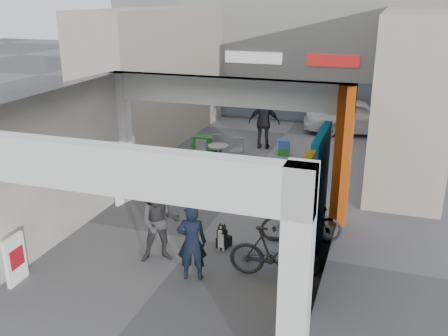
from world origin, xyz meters
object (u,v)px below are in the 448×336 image
(man_elderly, at_px, (299,199))
(man_back_turned, at_px, (160,223))
(cafe_set, at_px, (218,155))
(produce_stand, at_px, (205,149))
(white_van, at_px, (356,116))
(border_collie, at_px, (223,238))
(man_crates, at_px, (264,123))
(bicycle_rear, at_px, (275,253))
(man_with_dog, at_px, (192,242))
(bicycle_front, at_px, (301,222))

(man_elderly, bearing_deg, man_back_turned, -129.26)
(cafe_set, relative_size, man_back_turned, 0.82)
(produce_stand, relative_size, man_back_turned, 0.61)
(man_back_turned, xyz_separation_m, white_van, (3.12, 12.06, -0.17))
(man_back_turned, bearing_deg, white_van, 49.39)
(man_elderly, bearing_deg, white_van, 96.58)
(cafe_set, distance_m, border_collie, 5.99)
(man_crates, bearing_deg, bicycle_rear, 99.82)
(border_collie, xyz_separation_m, bicycle_rear, (1.38, -0.83, 0.30))
(man_with_dog, xyz_separation_m, man_elderly, (1.64, 2.69, 0.07))
(man_elderly, xyz_separation_m, bicycle_front, (0.15, -0.42, -0.40))
(produce_stand, relative_size, man_elderly, 0.61)
(border_collie, relative_size, white_van, 0.15)
(man_with_dog, bearing_deg, cafe_set, -91.12)
(cafe_set, xyz_separation_m, white_van, (4.10, 5.53, 0.41))
(man_crates, relative_size, bicycle_rear, 1.07)
(produce_stand, height_order, man_crates, man_crates)
(border_collie, bearing_deg, bicycle_rear, -14.29)
(man_back_turned, distance_m, man_elderly, 3.39)
(man_back_turned, xyz_separation_m, man_crates, (0.05, 8.78, 0.10))
(cafe_set, distance_m, bicycle_front, 6.01)
(produce_stand, bearing_deg, man_elderly, -70.78)
(border_collie, bearing_deg, man_back_turned, -123.51)
(produce_stand, xyz_separation_m, man_crates, (1.70, 1.70, 0.70))
(cafe_set, bearing_deg, man_elderly, -50.55)
(man_elderly, relative_size, white_van, 0.42)
(bicycle_rear, bearing_deg, border_collie, 53.11)
(bicycle_rear, relative_size, white_van, 0.44)
(cafe_set, height_order, bicycle_rear, bicycle_rear)
(cafe_set, relative_size, produce_stand, 1.35)
(man_back_turned, bearing_deg, man_with_dog, -53.15)
(man_crates, bearing_deg, bicycle_front, 105.04)
(cafe_set, bearing_deg, bicycle_front, -51.99)
(man_crates, xyz_separation_m, bicycle_front, (2.66, -6.98, -0.50))
(border_collie, relative_size, man_with_dog, 0.40)
(man_with_dog, distance_m, man_back_turned, 1.04)
(man_with_dog, bearing_deg, bicycle_front, -144.65)
(produce_stand, distance_m, man_with_dog, 7.99)
(cafe_set, bearing_deg, man_back_turned, -81.41)
(white_van, bearing_deg, man_back_turned, 155.31)
(man_back_turned, xyz_separation_m, man_elderly, (2.56, 2.22, -0.00))
(border_collie, distance_m, white_van, 11.33)
(bicycle_rear, xyz_separation_m, white_van, (0.63, 11.97, 0.17))
(produce_stand, height_order, white_van, white_van)
(man_crates, bearing_deg, white_van, -138.91)
(man_elderly, relative_size, bicycle_front, 0.95)
(produce_stand, xyz_separation_m, bicycle_rear, (4.13, -6.99, 0.27))
(man_crates, bearing_deg, man_with_dog, 89.55)
(produce_stand, distance_m, bicycle_front, 6.85)
(cafe_set, height_order, man_elderly, man_elderly)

